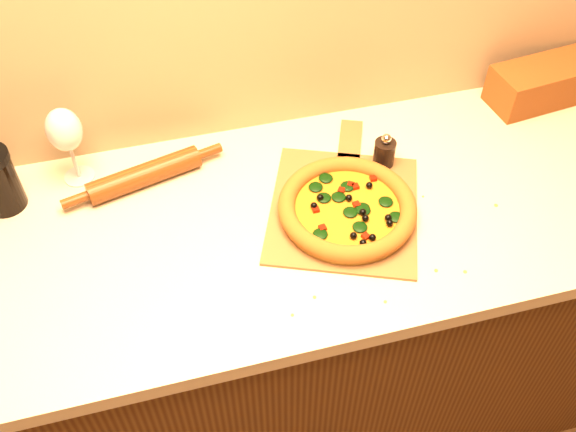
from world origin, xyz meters
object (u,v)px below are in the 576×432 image
object	(u,v)px
wine_glass	(65,132)
pizza	(347,208)
pizza_peel	(344,204)
rolling_pin	(144,175)
pepper_grinder	(384,153)

from	to	relation	value
wine_glass	pizza	bearing A→B (deg)	-26.08
pizza	pizza_peel	bearing A→B (deg)	80.70
pizza_peel	rolling_pin	world-z (taller)	rolling_pin
pizza_peel	pepper_grinder	distance (m)	0.17
pizza_peel	wine_glass	size ratio (longest dim) A/B	2.65
pizza_peel	wine_glass	xyz separation A→B (m)	(-0.58, 0.25, 0.14)
pizza	pepper_grinder	world-z (taller)	pepper_grinder
pizza_peel	pizza	size ratio (longest dim) A/B	1.71
pizza_peel	wine_glass	world-z (taller)	wine_glass
pizza	rolling_pin	distance (m)	0.48
wine_glass	pepper_grinder	bearing A→B (deg)	-11.55
pepper_grinder	rolling_pin	distance (m)	0.56
pizza	pepper_grinder	xyz separation A→B (m)	(0.14, 0.14, 0.01)
wine_glass	rolling_pin	bearing A→B (deg)	-21.86
pizza	wine_glass	bearing A→B (deg)	153.92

